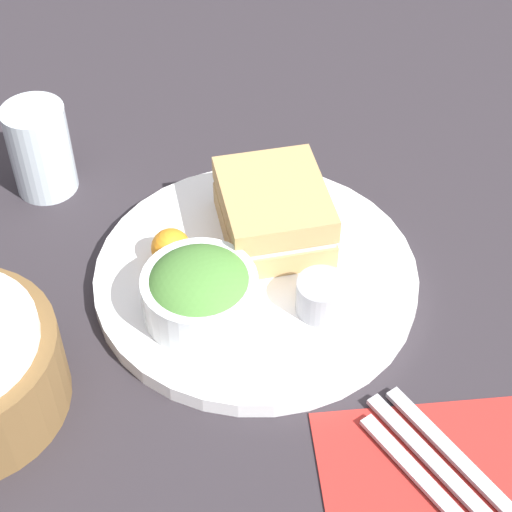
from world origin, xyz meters
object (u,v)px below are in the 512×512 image
spoon (427,484)px  drink_glass (40,149)px  salad_bowl (200,291)px  fork (460,461)px  knife (443,472)px  sandwich (274,211)px  dressing_cup (321,296)px  plate (256,277)px

spoon → drink_glass: bearing=-170.6°
salad_bowl → fork: salad_bowl is taller
knife → spoon: bearing=-90.0°
knife → fork: bearing=90.0°
salad_bowl → drink_glass: bearing=36.4°
drink_glass → spoon: 0.51m
sandwich → fork: (-0.26, -0.12, -0.04)m
sandwich → dressing_cup: 0.11m
sandwich → drink_glass: (0.11, 0.23, 0.00)m
dressing_cup → spoon: bearing=-162.2°
drink_glass → fork: bearing=-137.0°
plate → knife: size_ratio=1.79×
spoon → plate: bearing=176.0°
drink_glass → plate: bearing=-128.0°
dressing_cup → drink_glass: bearing=50.5°
sandwich → dressing_cup: sandwich is taller
fork → knife: bearing=-90.0°
salad_bowl → fork: bearing=-130.4°
salad_bowl → fork: (-0.17, -0.20, -0.04)m
sandwich → spoon: sandwich is taller
dressing_cup → salad_bowl: bearing=86.1°
dressing_cup → spoon: 0.19m
plate → fork: plate is taller
salad_bowl → spoon: salad_bowl is taller
dressing_cup → fork: size_ratio=0.28×
dressing_cup → drink_glass: 0.34m
drink_glass → dressing_cup: bearing=-129.5°
dressing_cup → fork: bearing=-151.1°
knife → sandwich: bearing=171.4°
salad_bowl → dressing_cup: 0.11m
salad_bowl → spoon: (-0.19, -0.17, -0.04)m
salad_bowl → spoon: bearing=-138.2°
sandwich → knife: sandwich is taller
plate → drink_glass: drink_glass is taller
drink_glass → fork: drink_glass is taller
sandwich → dressing_cup: (-0.10, -0.03, -0.01)m
plate → salad_bowl: 0.08m
plate → fork: 0.26m
drink_glass → knife: bearing=-139.0°
fork → salad_bowl: bearing=-160.1°
spoon → salad_bowl: bearing=-167.8°
salad_bowl → drink_glass: size_ratio=1.04×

